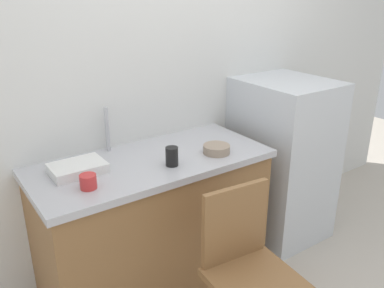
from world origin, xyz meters
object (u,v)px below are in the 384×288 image
at_px(chair, 248,270).
at_px(terracotta_bowl, 217,149).
at_px(cup_red, 88,182).
at_px(refrigerator, 282,159).
at_px(cup_black, 172,156).
at_px(dish_tray, 78,168).

height_order(chair, terracotta_bowl, terracotta_bowl).
xyz_separation_m(terracotta_bowl, cup_red, (-0.79, 0.00, 0.01)).
xyz_separation_m(refrigerator, cup_black, (-1.02, -0.13, 0.32)).
distance_m(refrigerator, terracotta_bowl, 0.78).
bearing_deg(refrigerator, terracotta_bowl, -169.93).
bearing_deg(refrigerator, cup_black, -172.96).
bearing_deg(terracotta_bowl, refrigerator, 10.07).
relative_size(dish_tray, cup_red, 3.41).
height_order(refrigerator, terracotta_bowl, refrigerator).
relative_size(refrigerator, dish_tray, 4.19).
relative_size(chair, cup_black, 8.40).
distance_m(refrigerator, chair, 1.19).
height_order(refrigerator, chair, refrigerator).
bearing_deg(cup_black, cup_red, 179.72).
xyz_separation_m(chair, dish_tray, (-0.52, 0.78, 0.38)).
bearing_deg(chair, cup_red, 138.07).
xyz_separation_m(dish_tray, cup_red, (-0.02, -0.20, 0.01)).
bearing_deg(dish_tray, cup_black, -24.32).
bearing_deg(terracotta_bowl, cup_black, 179.90).
relative_size(dish_tray, terracotta_bowl, 1.78).
bearing_deg(refrigerator, chair, -143.74).
height_order(refrigerator, cup_black, refrigerator).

